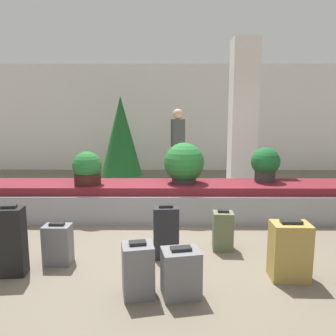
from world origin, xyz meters
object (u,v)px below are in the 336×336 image
pillar (243,119)px  potted_plant_2 (265,164)px  suitcase_6 (58,244)px  suitcase_2 (138,270)px  suitcase_5 (166,233)px  decorated_tree (121,136)px  suitcase_3 (12,241)px  potted_plant_1 (184,164)px  suitcase_0 (223,231)px  traveler_0 (178,138)px  potted_plant_0 (87,169)px  suitcase_4 (181,273)px  suitcase_1 (290,251)px

pillar → potted_plant_2: 1.57m
suitcase_6 → suitcase_2: bearing=-33.2°
suitcase_5 → decorated_tree: size_ratio=0.30×
suitcase_3 → potted_plant_1: size_ratio=1.14×
suitcase_3 → suitcase_6: (0.39, 0.26, -0.14)m
potted_plant_1 → suitcase_0: bearing=-72.9°
potted_plant_1 → traveler_0: traveler_0 is taller
suitcase_3 → traveler_0: traveler_0 is taller
potted_plant_1 → traveler_0: size_ratio=0.36×
suitcase_2 → traveler_0: size_ratio=0.29×
suitcase_0 → potted_plant_0: potted_plant_0 is taller
pillar → suitcase_2: bearing=-114.4°
traveler_0 → suitcase_6: bearing=49.3°
suitcase_0 → suitcase_2: (-0.96, -1.07, 0.01)m
suitcase_3 → potted_plant_1: potted_plant_1 is taller
suitcase_4 → decorated_tree: 5.61m
suitcase_2 → suitcase_5: size_ratio=0.82×
suitcase_1 → suitcase_4: suitcase_1 is taller
suitcase_2 → suitcase_3: suitcase_3 is taller
suitcase_2 → decorated_tree: decorated_tree is taller
traveler_0 → suitcase_4: bearing=65.4°
suitcase_4 → traveler_0: traveler_0 is taller
suitcase_5 → suitcase_2: bearing=-112.0°
suitcase_2 → potted_plant_1: bearing=66.1°
pillar → traveler_0: size_ratio=1.74×
suitcase_3 → potted_plant_0: (0.33, 1.93, 0.46)m
traveler_0 → potted_plant_0: bearing=40.2°
suitcase_5 → suitcase_4: bearing=-84.8°
suitcase_1 → suitcase_5: suitcase_5 is taller
potted_plant_2 → potted_plant_1: bearing=-175.7°
suitcase_4 → potted_plant_1: potted_plant_1 is taller
suitcase_5 → suitcase_0: bearing=14.4°
suitcase_3 → potted_plant_2: potted_plant_2 is taller
potted_plant_2 → decorated_tree: (-2.83, 2.78, 0.30)m
potted_plant_0 → potted_plant_2: (2.94, 0.25, 0.05)m
potted_plant_0 → traveler_0: (1.53, 3.11, 0.30)m
pillar → suitcase_4: 4.43m
suitcase_3 → suitcase_5: bearing=8.6°
suitcase_0 → suitcase_6: size_ratio=1.07×
pillar → suitcase_6: (-2.78, -3.31, -1.37)m
potted_plant_1 → potted_plant_2: (1.37, 0.10, -0.02)m
suitcase_1 → suitcase_2: suitcase_1 is taller
suitcase_4 → suitcase_2: bearing=167.5°
suitcase_0 → suitcase_6: bearing=-164.8°
decorated_tree → suitcase_1: bearing=-63.9°
suitcase_0 → traveler_0: size_ratio=0.28×
suitcase_4 → suitcase_6: (-1.37, 0.67, 0.00)m
potted_plant_2 → suitcase_0: bearing=-122.0°
potted_plant_1 → suitcase_6: bearing=-129.7°
suitcase_1 → suitcase_5: bearing=160.1°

